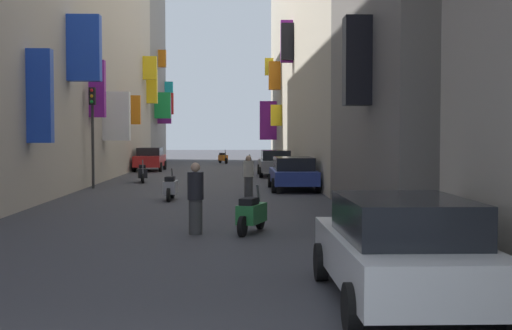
% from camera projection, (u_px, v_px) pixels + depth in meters
% --- Properties ---
extents(ground_plane, '(140.00, 140.00, 0.00)m').
position_uv_depth(ground_plane, '(205.00, 180.00, 34.52)').
color(ground_plane, '#38383D').
extents(building_left_mid_b, '(6.99, 5.40, 13.15)m').
position_uv_depth(building_left_mid_b, '(105.00, 77.00, 49.48)').
color(building_left_mid_b, '#B2A899').
rests_on(building_left_mid_b, ground).
extents(building_left_mid_c, '(7.29, 11.77, 21.11)m').
position_uv_depth(building_left_mid_c, '(123.00, 39.00, 57.88)').
color(building_left_mid_c, slate).
rests_on(building_left_mid_c, ground).
extents(building_right_far, '(7.40, 16.85, 15.74)m').
position_uv_depth(building_right_far, '(313.00, 68.00, 55.96)').
color(building_right_far, '#BCB29E').
rests_on(building_right_far, ground).
extents(parked_car_grey, '(1.92, 4.49, 1.47)m').
position_uv_depth(parked_car_grey, '(275.00, 162.00, 38.20)').
color(parked_car_grey, slate).
rests_on(parked_car_grey, ground).
extents(parked_car_red, '(1.85, 3.98, 1.50)m').
position_uv_depth(parked_car_red, '(150.00, 159.00, 43.83)').
color(parked_car_red, '#B21E1E').
rests_on(parked_car_red, ground).
extents(parked_car_blue, '(1.97, 4.49, 1.39)m').
position_uv_depth(parked_car_blue, '(293.00, 173.00, 28.54)').
color(parked_car_blue, navy).
rests_on(parked_car_blue, ground).
extents(parked_car_white, '(2.01, 4.35, 1.48)m').
position_uv_depth(parked_car_white, '(401.00, 248.00, 9.31)').
color(parked_car_white, white).
rests_on(parked_car_white, ground).
extents(scooter_orange, '(0.83, 1.80, 1.13)m').
position_uv_depth(scooter_orange, '(223.00, 158.00, 55.06)').
color(scooter_orange, orange).
rests_on(scooter_orange, ground).
extents(scooter_black, '(0.63, 1.98, 1.13)m').
position_uv_depth(scooter_black, '(142.00, 173.00, 33.12)').
color(scooter_black, black).
rests_on(scooter_black, ground).
extents(scooter_silver, '(0.46, 1.79, 1.13)m').
position_uv_depth(scooter_silver, '(171.00, 187.00, 24.10)').
color(scooter_silver, '#ADADB2').
rests_on(scooter_silver, ground).
extents(scooter_green, '(0.78, 1.75, 1.13)m').
position_uv_depth(scooter_green, '(251.00, 214.00, 16.05)').
color(scooter_green, '#287F3D').
rests_on(scooter_green, ground).
extents(scooter_white, '(0.54, 1.93, 1.13)m').
position_uv_depth(scooter_white, '(249.00, 165.00, 42.11)').
color(scooter_white, silver).
rests_on(scooter_white, ground).
extents(pedestrian_near_left, '(0.40, 0.40, 1.68)m').
position_uv_depth(pedestrian_near_left, '(196.00, 199.00, 15.83)').
color(pedestrian_near_left, '#3F3F3F').
rests_on(pedestrian_near_left, ground).
extents(pedestrian_near_right, '(0.51, 0.51, 1.56)m').
position_uv_depth(pedestrian_near_right, '(249.00, 176.00, 25.43)').
color(pedestrian_near_right, '#3E3E3E').
rests_on(pedestrian_near_right, ground).
extents(traffic_light_near_corner, '(0.26, 0.34, 4.38)m').
position_uv_depth(traffic_light_near_corner, '(93.00, 120.00, 29.31)').
color(traffic_light_near_corner, '#2D2D2D').
rests_on(traffic_light_near_corner, ground).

